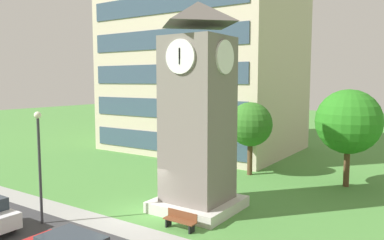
{
  "coord_description": "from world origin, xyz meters",
  "views": [
    {
      "loc": [
        13.68,
        -15.37,
        7.36
      ],
      "look_at": [
        1.08,
        3.35,
        5.02
      ],
      "focal_mm": 35.37,
      "sensor_mm": 36.0,
      "label": 1
    }
  ],
  "objects": [
    {
      "name": "kerb_strip",
      "position": [
        0.0,
        -2.18,
        0.0
      ],
      "size": [
        120.0,
        1.6,
        0.01
      ],
      "primitive_type": "cube",
      "color": "#9E9E99",
      "rests_on": "ground"
    },
    {
      "name": "clock_tower",
      "position": [
        2.16,
        2.35,
        5.26
      ],
      "size": [
        4.42,
        4.42,
        11.68
      ],
      "color": "slate",
      "rests_on": "ground"
    },
    {
      "name": "tree_streetside",
      "position": [
        1.15,
        11.39,
        3.98
      ],
      "size": [
        3.44,
        3.44,
        5.73
      ],
      "color": "#513823",
      "rests_on": "ground"
    },
    {
      "name": "ground_plane",
      "position": [
        0.0,
        0.0,
        0.0
      ],
      "size": [
        160.0,
        160.0,
        0.0
      ],
      "primitive_type": "plane",
      "color": "#4C893D"
    },
    {
      "name": "park_bench",
      "position": [
        3.05,
        -0.6,
        0.46
      ],
      "size": [
        1.81,
        0.52,
        0.88
      ],
      "color": "brown",
      "rests_on": "ground"
    },
    {
      "name": "tree_by_building",
      "position": [
        8.19,
        12.11,
        4.56
      ],
      "size": [
        4.46,
        4.46,
        6.81
      ],
      "color": "#513823",
      "rests_on": "ground"
    },
    {
      "name": "street_lamp",
      "position": [
        -3.38,
        -3.98,
        3.62
      ],
      "size": [
        0.36,
        0.36,
        5.82
      ],
      "color": "#333338",
      "rests_on": "ground"
    },
    {
      "name": "office_building",
      "position": [
        -8.26,
        19.4,
        9.6
      ],
      "size": [
        18.94,
        13.97,
        19.2
      ],
      "color": "beige",
      "rests_on": "ground"
    }
  ]
}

